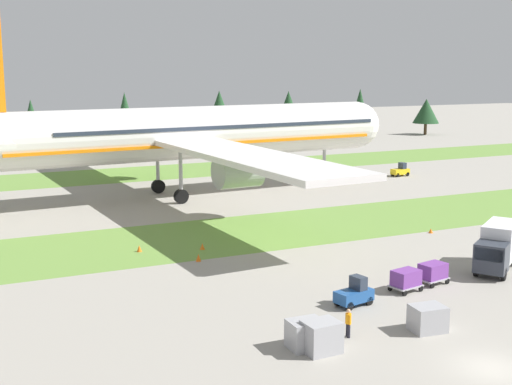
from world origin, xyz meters
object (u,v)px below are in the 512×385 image
cargo_dolly_second (433,272)px  uld_container_1 (306,334)px  uld_container_2 (428,318)px  taxiway_marker_2 (198,258)px  airliner (186,133)px  uld_container_0 (321,337)px  taxiway_marker_0 (431,231)px  catering_truck (498,245)px  taxiway_marker_3 (202,246)px  cargo_dolly_lead (406,279)px  baggage_tug (355,294)px  pushback_tractor (401,171)px  ground_crew_marshaller (348,322)px  taxiway_marker_1 (139,248)px

cargo_dolly_second → uld_container_1: bearing=103.1°
uld_container_2 → taxiway_marker_2: bearing=109.9°
cargo_dolly_second → airliner: bearing=-4.2°
uld_container_0 → taxiway_marker_2: (0.15, 20.09, -0.59)m
airliner → uld_container_2: (-1.49, -47.62, -7.03)m
uld_container_1 → taxiway_marker_2: (0.64, 19.21, -0.51)m
taxiway_marker_0 → taxiway_marker_2: bearing=179.3°
catering_truck → taxiway_marker_3: size_ratio=13.05×
uld_container_1 → uld_container_2: (7.91, -0.88, -0.03)m
cargo_dolly_lead → uld_container_0: bearing=110.6°
taxiway_marker_2 → uld_container_1: bearing=-91.9°
cargo_dolly_second → uld_container_1: 15.54m
airliner → taxiway_marker_3: (-7.16, -24.17, -7.55)m
baggage_tug → uld_container_0: (-5.91, -5.70, 0.08)m
baggage_tug → pushback_tractor: same height
cargo_dolly_lead → taxiway_marker_2: size_ratio=3.97×
cargo_dolly_lead → cargo_dolly_second: 2.90m
ground_crew_marshaller → uld_container_0: 2.81m
baggage_tug → catering_truck: (14.75, 2.25, 1.14)m
pushback_tractor → taxiway_marker_1: bearing=114.9°
cargo_dolly_lead → cargo_dolly_second: size_ratio=1.00×
taxiway_marker_0 → taxiway_marker_2: 23.62m
taxiway_marker_3 → catering_truck: bearing=-39.3°
cargo_dolly_second → baggage_tug: bearing=90.0°
uld_container_0 → taxiway_marker_0: size_ratio=4.43×
cargo_dolly_second → taxiway_marker_3: size_ratio=4.54×
taxiway_marker_0 → uld_container_1: bearing=-142.1°
uld_container_0 → uld_container_2: (7.42, -0.01, -0.11)m
cargo_dolly_lead → taxiway_marker_1: 23.30m
baggage_tug → uld_container_0: baggage_tug is taller
cargo_dolly_lead → taxiway_marker_0: bearing=-55.5°
cargo_dolly_second → uld_container_1: (-14.19, -6.34, -0.10)m
taxiway_marker_0 → taxiway_marker_1: taxiway_marker_1 is taller
cargo_dolly_second → ground_crew_marshaller: bearing=107.3°
uld_container_1 → taxiway_marker_3: size_ratio=3.71×
cargo_dolly_second → taxiway_marker_1: cargo_dolly_second is taller
ground_crew_marshaller → uld_container_0: uld_container_0 is taller
pushback_tractor → uld_container_0: bearing=136.3°
pushback_tractor → taxiway_marker_2: size_ratio=4.33×
ground_crew_marshaller → uld_container_1: bearing=-74.9°
baggage_tug → pushback_tractor: (36.42, 43.77, 0.00)m
uld_container_2 → taxiway_marker_2: 21.38m
catering_truck → uld_container_0: catering_truck is taller
airliner → taxiway_marker_2: 29.84m
baggage_tug → cargo_dolly_lead: (4.93, 0.96, 0.10)m
uld_container_1 → taxiway_marker_1: (-2.96, 24.17, -0.53)m
baggage_tug → taxiway_marker_3: baggage_tug is taller
cargo_dolly_second → ground_crew_marshaller: ground_crew_marshaller is taller
catering_truck → ground_crew_marshaller: 19.37m
cargo_dolly_lead → pushback_tractor: size_ratio=0.92×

